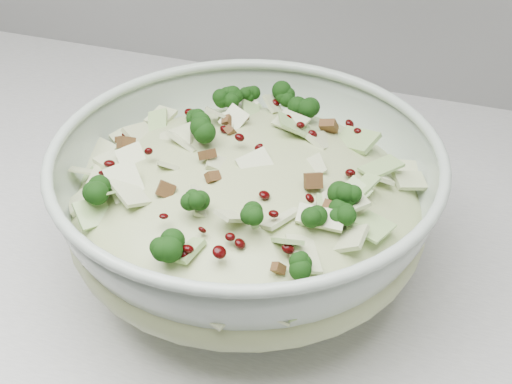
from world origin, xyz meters
TOP-DOWN VIEW (x-y plane):
  - mixing_bowl at (0.07, 1.60)m, footprint 0.43×0.43m
  - salad at (0.07, 1.60)m, footprint 0.32×0.32m

SIDE VIEW (x-z plane):
  - mixing_bowl at x=0.07m, z-range 0.90..1.03m
  - salad at x=0.07m, z-range 0.92..1.05m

